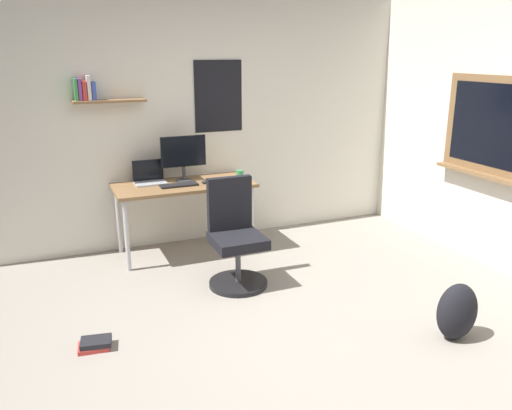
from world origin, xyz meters
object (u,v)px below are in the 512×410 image
object	(u,v)px
desk	(184,191)
computer_mouse	(206,182)
laptop	(149,178)
backpack	(457,312)
book_stack_on_floor	(95,344)
office_chair	(235,240)
monitor_primary	(183,155)
keyboard	(179,185)
coffee_mug	(240,175)

from	to	relation	value
desk	computer_mouse	world-z (taller)	computer_mouse
laptop	backpack	bearing A→B (deg)	-56.93
desk	book_stack_on_floor	world-z (taller)	desk
office_chair	monitor_primary	world-z (taller)	monitor_primary
keyboard	computer_mouse	bearing A→B (deg)	0.00
backpack	coffee_mug	bearing A→B (deg)	107.69
backpack	computer_mouse	bearing A→B (deg)	116.11
desk	computer_mouse	bearing A→B (deg)	-20.49
monitor_primary	desk	bearing A→B (deg)	-108.79
computer_mouse	coffee_mug	bearing A→B (deg)	7.48
book_stack_on_floor	desk	bearing A→B (deg)	54.74
desk	laptop	distance (m)	0.37
keyboard	coffee_mug	bearing A→B (deg)	4.33
office_chair	laptop	world-z (taller)	laptop
monitor_primary	book_stack_on_floor	distance (m)	2.20
keyboard	office_chair	bearing A→B (deg)	-71.39
laptop	coffee_mug	size ratio (longest dim) A/B	3.37
coffee_mug	book_stack_on_floor	distance (m)	2.37
book_stack_on_floor	coffee_mug	bearing A→B (deg)	41.89
monitor_primary	computer_mouse	world-z (taller)	monitor_primary
laptop	book_stack_on_floor	distance (m)	2.00
desk	coffee_mug	xyz separation A→B (m)	(0.59, -0.03, 0.12)
desk	monitor_primary	world-z (taller)	monitor_primary
backpack	keyboard	bearing A→B (deg)	121.42
backpack	book_stack_on_floor	size ratio (longest dim) A/B	1.74
office_chair	coffee_mug	bearing A→B (deg)	66.16
keyboard	computer_mouse	xyz separation A→B (m)	(0.28, 0.00, 0.01)
laptop	keyboard	distance (m)	0.34
keyboard	coffee_mug	xyz separation A→B (m)	(0.66, 0.05, 0.04)
office_chair	backpack	distance (m)	1.89
laptop	keyboard	world-z (taller)	laptop
keyboard	coffee_mug	distance (m)	0.66
office_chair	coffee_mug	distance (m)	1.02
keyboard	backpack	world-z (taller)	keyboard
office_chair	computer_mouse	world-z (taller)	office_chair
computer_mouse	book_stack_on_floor	bearing A→B (deg)	-131.69
laptop	book_stack_on_floor	size ratio (longest dim) A/B	1.25
monitor_primary	coffee_mug	size ratio (longest dim) A/B	5.04
laptop	monitor_primary	world-z (taller)	monitor_primary
desk	book_stack_on_floor	bearing A→B (deg)	-125.26
desk	backpack	xyz separation A→B (m)	(1.35, -2.40, -0.44)
keyboard	book_stack_on_floor	distance (m)	1.91
keyboard	computer_mouse	world-z (taller)	computer_mouse
desk	office_chair	distance (m)	0.96
computer_mouse	office_chair	bearing A→B (deg)	-90.26
laptop	monitor_primary	distance (m)	0.41
keyboard	backpack	size ratio (longest dim) A/B	0.86
monitor_primary	coffee_mug	bearing A→B (deg)	-13.18
desk	book_stack_on_floor	xyz separation A→B (m)	(-1.08, -1.53, -0.62)
book_stack_on_floor	keyboard	bearing A→B (deg)	55.09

